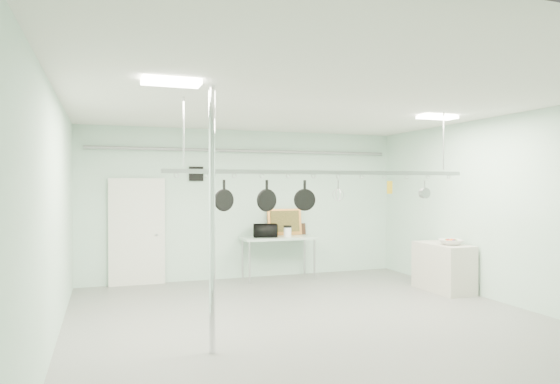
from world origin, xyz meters
name	(u,v)px	position (x,y,z in m)	size (l,w,h in m)	color
floor	(322,326)	(0.00, 0.00, 0.00)	(8.00, 8.00, 0.00)	gray
ceiling	(322,102)	(0.00, 0.00, 3.19)	(7.00, 8.00, 0.02)	silver
back_wall	(246,204)	(0.00, 3.99, 1.60)	(7.00, 0.02, 3.20)	silver
right_wall	(515,210)	(3.49, 0.00, 1.60)	(0.02, 8.00, 3.20)	silver
door	(137,233)	(-2.30, 3.94, 1.05)	(1.10, 0.10, 2.20)	silver
wall_vent	(196,174)	(-1.10, 3.97, 2.25)	(0.30, 0.04, 0.30)	black
conduit_pipe	(248,151)	(0.00, 3.90, 2.75)	(0.07, 0.07, 6.60)	gray
chrome_pole	(212,220)	(-1.70, -0.60, 1.60)	(0.08, 0.08, 3.20)	silver
prep_table	(278,240)	(0.60, 3.60, 0.83)	(1.60, 0.70, 0.91)	silver
side_cabinet	(443,267)	(3.15, 1.40, 0.45)	(0.60, 1.20, 0.90)	beige
pot_rack	(326,170)	(0.20, 0.30, 2.23)	(4.80, 0.06, 1.00)	#B7B7BC
light_panel_left	(171,82)	(-2.20, -0.80, 3.16)	(0.65, 0.30, 0.05)	white
light_panel_right	(437,117)	(2.40, 0.60, 3.16)	(0.65, 0.30, 0.05)	white
microwave	(265,231)	(0.32, 3.63, 1.04)	(0.50, 0.34, 0.28)	black
coffee_canister	(288,232)	(0.76, 3.47, 1.01)	(0.16, 0.16, 0.21)	white
painting_large	(285,222)	(0.85, 3.90, 1.20)	(0.78, 0.05, 0.58)	#C87935
painting_small	(299,229)	(1.19, 3.90, 1.03)	(0.30, 0.04, 0.25)	#321D11
fruit_bowl	(451,242)	(3.16, 1.19, 0.95)	(0.42, 0.42, 0.10)	silver
skillet_left	(224,195)	(-1.35, 0.30, 1.87)	(0.31, 0.06, 0.42)	black
skillet_mid	(267,196)	(-0.72, 0.30, 1.86)	(0.32, 0.06, 0.44)	black
skillet_right	(305,194)	(-0.14, 0.30, 1.87)	(0.32, 0.06, 0.42)	black
whisk	(338,191)	(0.40, 0.30, 1.92)	(0.18, 0.18, 0.32)	silver
grater	(390,187)	(1.29, 0.30, 1.98)	(0.09, 0.02, 0.22)	gold
saucepan	(424,190)	(1.93, 0.30, 1.94)	(0.17, 0.10, 0.30)	#BCBCC2
fruit_cluster	(451,240)	(3.16, 1.19, 0.99)	(0.24, 0.24, 0.09)	#A41B0F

